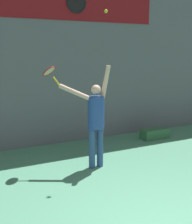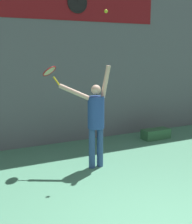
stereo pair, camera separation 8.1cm
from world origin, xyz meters
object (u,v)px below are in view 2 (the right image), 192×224
at_px(tennis_ball, 106,11).
at_px(equipment_bag, 156,134).
at_px(tennis_racket, 50,72).
at_px(scoreboard_clock, 77,2).
at_px(tennis_player, 95,117).

distance_m(tennis_ball, equipment_bag, 3.93).
bearing_deg(tennis_racket, scoreboard_clock, 48.71).
relative_size(scoreboard_clock, tennis_ball, 7.69).
bearing_deg(tennis_ball, tennis_player, 161.62).
xyz_separation_m(tennis_player, tennis_racket, (-0.74, 0.55, 0.89)).
distance_m(scoreboard_clock, tennis_player, 3.21).
bearing_deg(tennis_ball, equipment_bag, 28.67).
bearing_deg(equipment_bag, scoreboard_clock, 158.40).
relative_size(scoreboard_clock, tennis_racket, 1.33).
xyz_separation_m(tennis_player, equipment_bag, (2.45, 1.17, -0.91)).
bearing_deg(tennis_player, tennis_ball, -18.38).
bearing_deg(tennis_racket, tennis_player, -36.74).
distance_m(tennis_player, tennis_ball, 2.06).
bearing_deg(scoreboard_clock, tennis_racket, -131.29).
xyz_separation_m(scoreboard_clock, equipment_bag, (1.97, -0.78, -3.42)).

